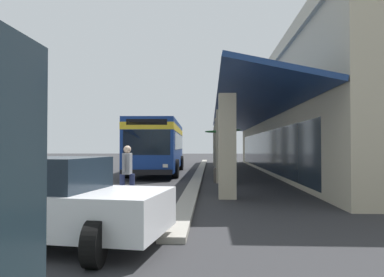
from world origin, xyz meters
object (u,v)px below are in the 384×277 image
Objects in this scene: transit_bus at (159,143)px; parked_sedan_white at (34,200)px; potted_palm at (222,169)px; pedestrian at (127,170)px.

transit_bus is 2.45× the size of parked_sedan_white.
transit_bus is at bearing -179.17° from parked_sedan_white.
potted_palm reaches higher than parked_sedan_white.
transit_bus is at bearing -145.68° from potted_palm.
transit_bus reaches higher than potted_palm.
transit_bus is at bearing -176.40° from pedestrian.
parked_sedan_white is 2.74× the size of pedestrian.
pedestrian is (-4.79, 0.51, 0.19)m from parked_sedan_white.
potted_palm is at bearing 162.54° from parked_sedan_white.
transit_bus reaches higher than pedestrian.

